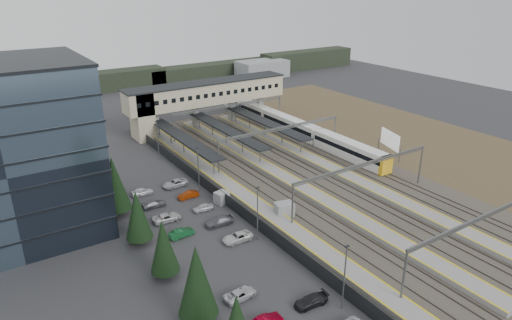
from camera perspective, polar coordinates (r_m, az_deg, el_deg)
ground at (r=74.22m, az=1.97°, el=-5.42°), size 220.00×220.00×0.00m
conifer_row at (r=60.07m, az=-13.40°, el=-7.83°), size 4.42×49.82×9.50m
car_park at (r=63.89m, az=-5.08°, el=-9.75°), size 10.52×44.73×1.27m
lampposts at (r=69.45m, az=-4.01°, el=-3.48°), size 0.50×53.25×8.07m
fence at (r=74.51m, az=-4.35°, el=-4.50°), size 0.08×90.00×2.00m
relay_cabin_near at (r=69.85m, az=3.54°, el=-6.24°), size 3.13×2.59×2.28m
relay_cabin_far at (r=74.04m, az=-4.32°, el=-4.70°), size 2.49×2.23×1.95m
rail_corridor at (r=82.78m, az=5.30°, el=-2.28°), size 34.00×90.00×0.92m
canopies at (r=97.36m, az=-3.73°, el=3.80°), size 23.10×30.00×3.28m
footbridge at (r=109.41m, az=-7.38°, el=7.87°), size 40.40×6.40×11.20m
gantries at (r=80.80m, az=7.80°, el=1.36°), size 28.40×62.28×7.17m
train at (r=106.43m, az=4.46°, el=4.27°), size 2.80×58.39×3.52m
billboard at (r=94.66m, az=16.39°, el=2.37°), size 2.15×6.31×5.70m
scrub_east at (r=107.36m, az=20.47°, el=1.97°), size 34.00×120.00×0.06m
treeline_far at (r=161.74m, az=-10.08°, el=10.42°), size 170.00×19.00×7.00m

